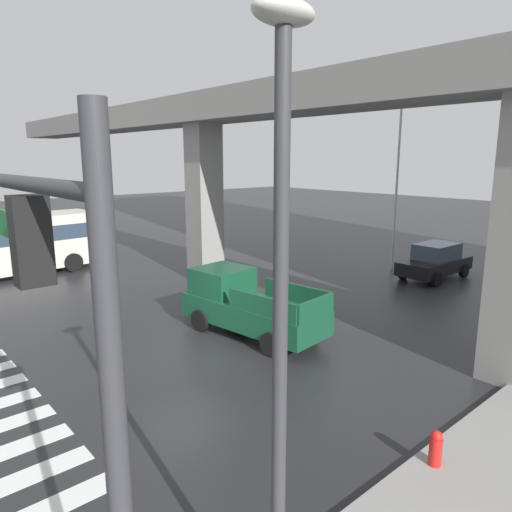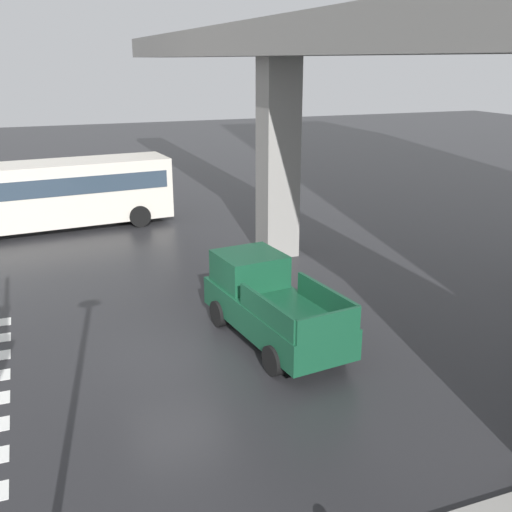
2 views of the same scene
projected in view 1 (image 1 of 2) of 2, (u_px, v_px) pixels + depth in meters
The scene contains 8 objects.
ground_plane at pixel (183, 356), 14.07m from camera, with size 120.00×120.00×0.00m, color #232326.
elevated_overpass at pixel (318, 111), 16.26m from camera, with size 59.91×2.35×8.58m.
pickup_truck at pixel (246, 305), 15.75m from camera, with size 5.29×2.54×2.08m.
sedan_black at pixel (435, 261), 23.03m from camera, with size 2.00×4.32×1.72m.
traffic_signal_mast at pixel (35, 310), 4.52m from camera, with size 6.49×0.32×6.20m.
street_lamp_near_corner at pixel (281, 285), 4.77m from camera, with size 0.44×0.70×7.24m.
fire_hydrant at pixel (435, 451), 8.80m from camera, with size 0.24×0.24×0.85m.
flagpole at pixel (400, 167), 23.96m from camera, with size 1.16×0.12×9.16m.
Camera 1 is at (11.35, -7.00, 5.83)m, focal length 32.93 mm.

